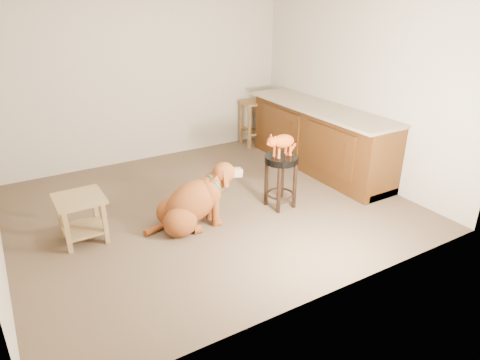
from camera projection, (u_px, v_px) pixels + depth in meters
floor at (210, 206)px, 5.23m from camera, size 4.50×4.00×0.01m
room_shell at (205, 67)px, 4.56m from camera, size 4.54×4.04×2.62m
cabinet_run at (319, 140)px, 6.20m from camera, size 0.70×2.56×0.94m
padded_stool at (281, 171)px, 5.06m from camera, size 0.40×0.40×0.65m
wood_stool at (254, 122)px, 7.21m from camera, size 0.44×0.44×0.75m
side_table at (81, 212)px, 4.41m from camera, size 0.49×0.49×0.50m
golden_retriever at (192, 203)px, 4.69m from camera, size 1.18×0.61×0.75m
tabby_kitten at (281, 142)px, 4.91m from camera, size 0.51×0.21×0.32m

